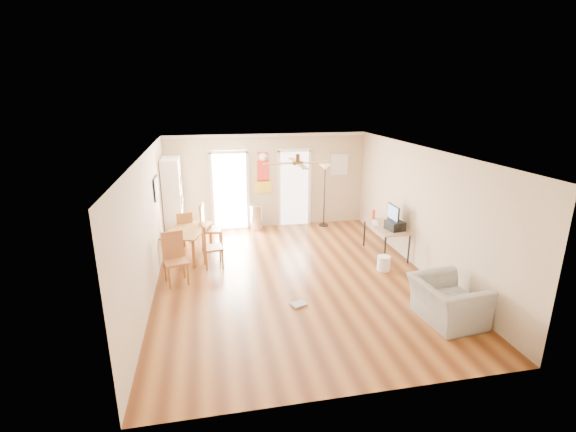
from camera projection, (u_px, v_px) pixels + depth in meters
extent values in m
plane|color=brown|center=(294.00, 277.00, 8.43)|extent=(7.00, 7.00, 0.00)
cube|color=red|center=(263.00, 173.00, 11.22)|extent=(0.46, 0.03, 1.10)
cube|color=white|center=(339.00, 165.00, 11.57)|extent=(0.50, 0.04, 0.60)
cube|color=black|center=(156.00, 188.00, 8.74)|extent=(0.04, 0.66, 0.48)
cylinder|color=silver|center=(256.00, 218.00, 11.26)|extent=(0.36, 0.36, 0.69)
cube|color=silver|center=(375.00, 223.00, 9.66)|extent=(0.26, 0.45, 0.02)
cube|color=black|center=(395.00, 225.00, 9.19)|extent=(0.39, 0.44, 0.20)
cylinder|color=#EA3D14|center=(373.00, 214.00, 9.98)|extent=(0.09, 0.09, 0.23)
cylinder|color=white|center=(384.00, 263.00, 8.74)|extent=(0.35, 0.35, 0.32)
cube|color=gray|center=(298.00, 304.00, 7.33)|extent=(0.32, 0.29, 0.04)
imported|color=gray|center=(447.00, 301.00, 6.74)|extent=(1.06, 1.19, 0.71)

